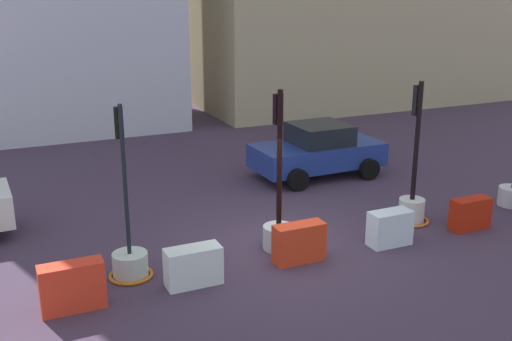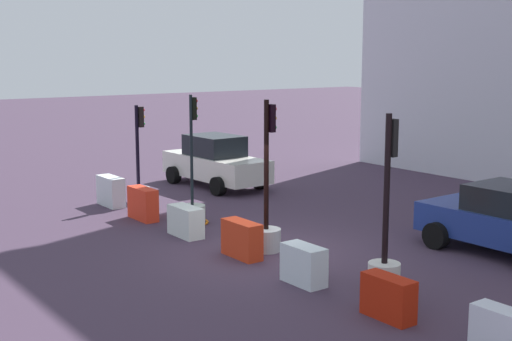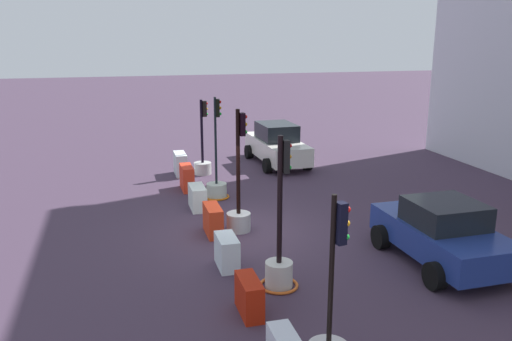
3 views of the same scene
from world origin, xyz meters
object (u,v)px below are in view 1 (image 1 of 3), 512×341
object	(u,v)px
traffic_light_1	(130,255)
construction_barrier_3	(299,243)
traffic_light_3	(412,199)
construction_barrier_4	(390,228)
car_blue_estate	(318,151)
traffic_light_2	(279,220)
construction_barrier_1	(72,287)
construction_barrier_5	(470,214)
construction_barrier_2	(193,266)

from	to	relation	value
traffic_light_1	construction_barrier_3	bearing A→B (deg)	-12.61
traffic_light_3	construction_barrier_4	bearing A→B (deg)	-145.13
construction_barrier_4	car_blue_estate	distance (m)	5.28
traffic_light_2	construction_barrier_1	bearing A→B (deg)	-169.05
construction_barrier_5	construction_barrier_1	bearing A→B (deg)	180.00
traffic_light_3	construction_barrier_2	world-z (taller)	traffic_light_3
construction_barrier_1	car_blue_estate	xyz separation A→B (m)	(7.95, 5.18, 0.34)
car_blue_estate	construction_barrier_4	bearing A→B (deg)	-102.13
construction_barrier_1	construction_barrier_3	bearing A→B (deg)	1.28
construction_barrier_1	construction_barrier_2	xyz separation A→B (m)	(2.26, 0.03, -0.06)
traffic_light_2	traffic_light_3	world-z (taller)	traffic_light_2
traffic_light_1	construction_barrier_4	world-z (taller)	traffic_light_1
traffic_light_2	construction_barrier_2	distance (m)	2.42
traffic_light_3	construction_barrier_5	xyz separation A→B (m)	(0.98, -0.94, -0.20)
construction_barrier_2	construction_barrier_5	xyz separation A→B (m)	(6.88, -0.03, -0.00)
construction_barrier_3	car_blue_estate	world-z (taller)	car_blue_estate
traffic_light_3	construction_barrier_2	xyz separation A→B (m)	(-5.90, -0.91, -0.20)
construction_barrier_5	car_blue_estate	distance (m)	5.33
traffic_light_1	construction_barrier_2	bearing A→B (deg)	-38.65
traffic_light_2	traffic_light_3	distance (m)	3.65
car_blue_estate	construction_barrier_2	bearing A→B (deg)	-137.87
traffic_light_3	construction_barrier_4	world-z (taller)	traffic_light_3
construction_barrier_1	construction_barrier_2	distance (m)	2.26
traffic_light_1	traffic_light_3	distance (m)	6.94
traffic_light_1	traffic_light_2	distance (m)	3.29
traffic_light_2	traffic_light_3	size ratio (longest dim) A/B	1.02
car_blue_estate	construction_barrier_3	bearing A→B (deg)	-123.42
construction_barrier_1	traffic_light_1	bearing A→B (deg)	35.16
traffic_light_1	traffic_light_2	size ratio (longest dim) A/B	0.99
construction_barrier_4	construction_barrier_1	bearing A→B (deg)	-179.77
construction_barrier_1	car_blue_estate	bearing A→B (deg)	33.08
traffic_light_3	car_blue_estate	distance (m)	4.25
traffic_light_2	construction_barrier_4	xyz separation A→B (m)	(2.34, -0.84, -0.28)
traffic_light_1	construction_barrier_3	distance (m)	3.47
traffic_light_3	construction_barrier_5	world-z (taller)	traffic_light_3
traffic_light_2	construction_barrier_1	size ratio (longest dim) A/B	3.13
construction_barrier_3	construction_barrier_4	bearing A→B (deg)	-1.90
construction_barrier_1	construction_barrier_4	size ratio (longest dim) A/B	1.17
traffic_light_2	construction_barrier_5	world-z (taller)	traffic_light_2
construction_barrier_3	traffic_light_2	bearing A→B (deg)	97.11
construction_barrier_1	construction_barrier_3	size ratio (longest dim) A/B	1.03
construction_barrier_2	construction_barrier_5	bearing A→B (deg)	-0.25
traffic_light_3	construction_barrier_5	bearing A→B (deg)	-43.85
construction_barrier_1	construction_barrier_4	bearing A→B (deg)	0.23
traffic_light_1	construction_barrier_1	bearing A→B (deg)	-144.84
traffic_light_3	car_blue_estate	bearing A→B (deg)	92.73
traffic_light_2	construction_barrier_3	bearing A→B (deg)	-82.89
traffic_light_2	car_blue_estate	size ratio (longest dim) A/B	0.90
traffic_light_2	construction_barrier_2	xyz separation A→B (m)	(-2.25, -0.84, -0.29)
traffic_light_3	construction_barrier_3	distance (m)	3.65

